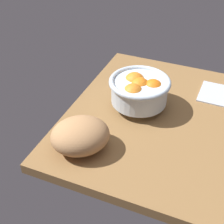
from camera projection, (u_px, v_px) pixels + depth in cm
name	position (u px, v px, depth cm)	size (l,w,h in cm)	color
ground_plane	(155.00, 119.00, 99.74)	(66.63, 52.10, 3.00)	olive
fruit_bowl	(139.00, 90.00, 98.18)	(18.73, 18.73, 10.68)	silver
bread_loaf	(80.00, 135.00, 84.72)	(15.68, 13.47, 8.78)	tan
napkin_folded	(214.00, 93.00, 107.45)	(12.85, 9.29, 0.92)	#B5BECB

